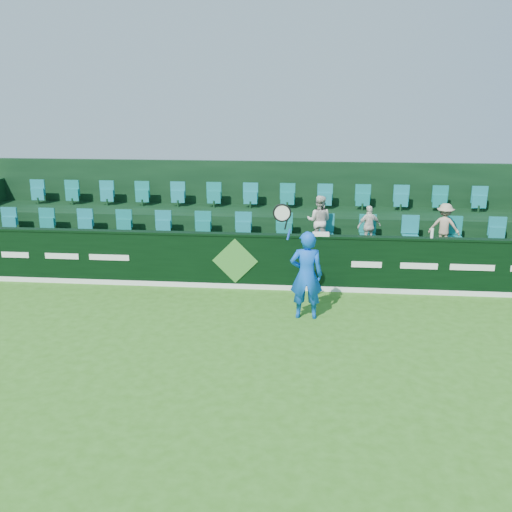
# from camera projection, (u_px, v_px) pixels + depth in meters

# --- Properties ---
(ground) EXTENTS (60.00, 60.00, 0.00)m
(ground) POSITION_uv_depth(u_px,v_px,m) (207.00, 361.00, 10.07)
(ground) COLOR #316919
(ground) RESTS_ON ground
(sponsor_hoarding) EXTENTS (16.00, 0.25, 1.35)m
(sponsor_hoarding) POSITION_uv_depth(u_px,v_px,m) (236.00, 261.00, 13.71)
(sponsor_hoarding) COLOR black
(sponsor_hoarding) RESTS_ON ground
(stand_tier_front) EXTENTS (16.00, 2.00, 0.80)m
(stand_tier_front) POSITION_uv_depth(u_px,v_px,m) (241.00, 259.00, 14.84)
(stand_tier_front) COLOR black
(stand_tier_front) RESTS_ON ground
(stand_tier_back) EXTENTS (16.00, 1.80, 1.30)m
(stand_tier_back) POSITION_uv_depth(u_px,v_px,m) (249.00, 232.00, 16.59)
(stand_tier_back) COLOR black
(stand_tier_back) RESTS_ON ground
(stand_rear) EXTENTS (16.00, 4.10, 2.60)m
(stand_rear) POSITION_uv_depth(u_px,v_px,m) (251.00, 210.00, 16.86)
(stand_rear) COLOR black
(stand_rear) RESTS_ON ground
(seat_row_front) EXTENTS (13.50, 0.50, 0.60)m
(seat_row_front) POSITION_uv_depth(u_px,v_px,m) (243.00, 229.00, 15.03)
(seat_row_front) COLOR #177982
(seat_row_front) RESTS_ON stand_tier_front
(seat_row_back) EXTENTS (13.50, 0.50, 0.60)m
(seat_row_back) POSITION_uv_depth(u_px,v_px,m) (250.00, 198.00, 16.61)
(seat_row_back) COLOR #177982
(seat_row_back) RESTS_ON stand_tier_back
(tennis_player) EXTENTS (1.08, 0.47, 2.48)m
(tennis_player) POSITION_uv_depth(u_px,v_px,m) (306.00, 274.00, 11.78)
(tennis_player) COLOR blue
(tennis_player) RESTS_ON ground
(spectator_left) EXTENTS (0.70, 0.59, 1.30)m
(spectator_left) POSITION_uv_depth(u_px,v_px,m) (319.00, 221.00, 14.39)
(spectator_left) COLOR silver
(spectator_left) RESTS_ON stand_tier_front
(spectator_middle) EXTENTS (0.67, 0.46, 1.06)m
(spectator_middle) POSITION_uv_depth(u_px,v_px,m) (369.00, 226.00, 14.30)
(spectator_middle) COLOR silver
(spectator_middle) RESTS_ON stand_tier_front
(spectator_right) EXTENTS (0.84, 0.64, 1.15)m
(spectator_right) POSITION_uv_depth(u_px,v_px,m) (444.00, 226.00, 14.12)
(spectator_right) COLOR tan
(spectator_right) RESTS_ON stand_tier_front
(towel) EXTENTS (0.39, 0.25, 0.06)m
(towel) POSITION_uv_depth(u_px,v_px,m) (321.00, 234.00, 13.33)
(towel) COLOR white
(towel) RESTS_ON sponsor_hoarding
(drinks_bottle) EXTENTS (0.07, 0.07, 0.23)m
(drinks_bottle) POSITION_uv_depth(u_px,v_px,m) (432.00, 233.00, 13.07)
(drinks_bottle) COLOR white
(drinks_bottle) RESTS_ON sponsor_hoarding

